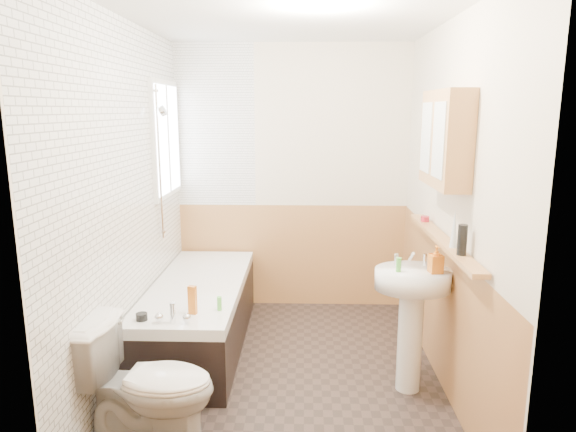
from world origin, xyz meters
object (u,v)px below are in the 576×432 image
at_px(sink, 411,305).
at_px(medicine_cabinet, 445,139).
at_px(toilet, 147,386).
at_px(pine_shelf, 442,240).
at_px(bathtub, 199,313).

height_order(sink, medicine_cabinet, medicine_cabinet).
distance_m(toilet, sink, 1.75).
distance_m(toilet, medicine_cabinet, 2.34).
height_order(sink, pine_shelf, pine_shelf).
xyz_separation_m(bathtub, toilet, (-0.03, -1.30, 0.09)).
height_order(bathtub, toilet, toilet).
xyz_separation_m(toilet, pine_shelf, (1.80, 0.75, 0.67)).
relative_size(toilet, sink, 0.79).
relative_size(bathtub, pine_shelf, 1.16).
xyz_separation_m(bathtub, sink, (1.57, -0.63, 0.33)).
xyz_separation_m(bathtub, medicine_cabinet, (1.74, -0.57, 1.43)).
relative_size(bathtub, toilet, 2.36).
height_order(toilet, sink, sink).
height_order(bathtub, medicine_cabinet, medicine_cabinet).
bearing_deg(bathtub, medicine_cabinet, -17.98).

